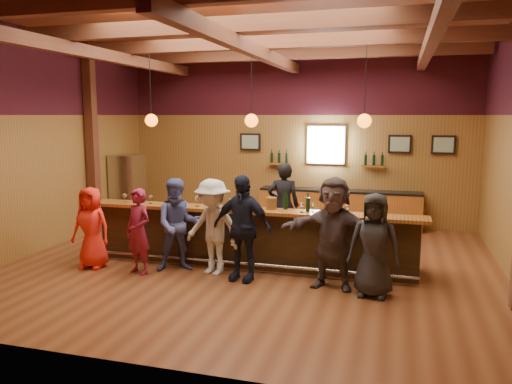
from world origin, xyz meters
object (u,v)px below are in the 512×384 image
customer_white (213,227)px  customer_navy (242,228)px  customer_brown (333,233)px  customer_denim (178,225)px  bottle_a (286,201)px  customer_dark (374,245)px  back_bar_cabinet (339,208)px  customer_redvest (139,231)px  stainless_fridge (128,189)px  bar_counter (255,236)px  bartender (283,206)px  ice_bucket (271,203)px  customer_orange (91,227)px

customer_white → customer_navy: 0.61m
customer_white → customer_brown: customer_brown is taller
customer_denim → bottle_a: bearing=-6.7°
customer_denim → customer_navy: customer_navy is taller
customer_dark → back_bar_cabinet: bearing=108.1°
customer_redvest → customer_navy: (1.87, 0.17, 0.15)m
stainless_fridge → bottle_a: 5.44m
customer_denim → customer_white: 0.68m
stainless_fridge → customer_dark: size_ratio=1.10×
bar_counter → customer_brown: (1.60, -0.98, 0.39)m
customer_redvest → bartender: bartender is taller
customer_redvest → customer_navy: bearing=25.9°
customer_brown → customer_denim: bearing=-178.4°
customer_brown → ice_bucket: 1.47m
customer_orange → customer_navy: 2.89m
customer_navy → customer_brown: (1.54, 0.02, 0.01)m
stainless_fridge → customer_brown: customer_brown is taller
customer_white → customer_brown: 2.13m
back_bar_cabinet → customer_brown: customer_brown is taller
bar_counter → customer_orange: 3.03m
stainless_fridge → customer_white: 4.87m
customer_dark → bar_counter: bearing=157.7°
bar_counter → customer_denim: size_ratio=3.74×
customer_navy → customer_dark: bearing=3.7°
customer_orange → customer_dark: 5.08m
customer_denim → customer_navy: bearing=-34.5°
customer_denim → ice_bucket: customer_denim is taller
customer_denim → customer_navy: (1.27, -0.20, 0.07)m
stainless_fridge → bartender: bartender is taller
bar_counter → bartender: 1.32m
bar_counter → stainless_fridge: stainless_fridge is taller
customer_redvest → customer_white: bearing=35.0°
customer_redvest → customer_brown: size_ratio=0.83×
bottle_a → customer_denim: bearing=-161.1°
customer_orange → bartender: bartender is taller
customer_white → ice_bucket: bearing=51.8°
bar_counter → stainless_fridge: (-4.12, 2.45, 0.38)m
stainless_fridge → customer_dark: bearing=-29.7°
customer_white → bartender: size_ratio=0.93×
bar_counter → stainless_fridge: bearing=149.2°
stainless_fridge → customer_brown: (5.72, -3.43, 0.02)m
customer_orange → customer_dark: bearing=-3.3°
customer_redvest → bartender: size_ratio=0.84×
customer_white → bar_counter: bearing=75.8°
customer_redvest → bartender: (2.08, 2.40, 0.15)m
back_bar_cabinet → ice_bucket: 3.95m
stainless_fridge → customer_redvest: stainless_fridge is taller
bar_counter → bottle_a: bottle_a is taller
ice_bucket → bottle_a: size_ratio=0.56×
customer_redvest → bartender: bearing=69.9°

